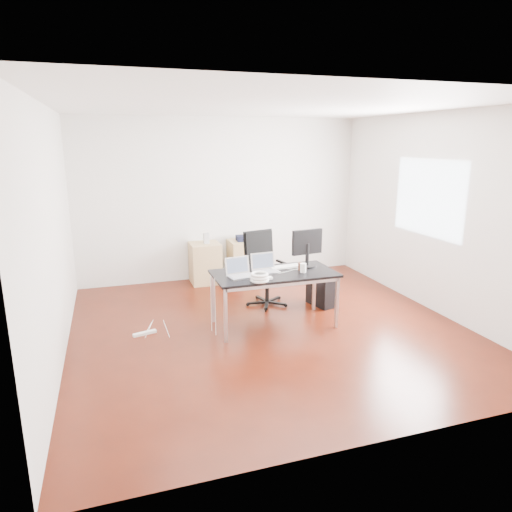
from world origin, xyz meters
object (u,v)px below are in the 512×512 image
object	(u,v)px
desk	(274,276)
office_chair	(264,265)
pc_tower	(320,291)
filing_cabinet_right	(244,260)
filing_cabinet_left	(205,263)

from	to	relation	value
desk	office_chair	bearing A→B (deg)	79.92
desk	pc_tower	distance (m)	1.14
filing_cabinet_right	pc_tower	xyz separation A→B (m)	(0.71, -1.65, -0.13)
desk	filing_cabinet_right	xyz separation A→B (m)	(0.21, 2.14, -0.33)
desk	filing_cabinet_left	xyz separation A→B (m)	(-0.48, 2.14, -0.33)
desk	office_chair	xyz separation A→B (m)	(0.15, 0.84, -0.07)
filing_cabinet_left	desk	bearing A→B (deg)	-77.24
pc_tower	filing_cabinet_left	bearing A→B (deg)	116.18
desk	office_chair	distance (m)	0.86
filing_cabinet_right	desk	bearing A→B (deg)	-95.60
desk	filing_cabinet_right	world-z (taller)	desk
office_chair	filing_cabinet_right	xyz separation A→B (m)	(0.06, 1.29, -0.26)
filing_cabinet_left	pc_tower	world-z (taller)	filing_cabinet_left
office_chair	filing_cabinet_left	distance (m)	1.46
desk	filing_cabinet_left	bearing A→B (deg)	102.76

